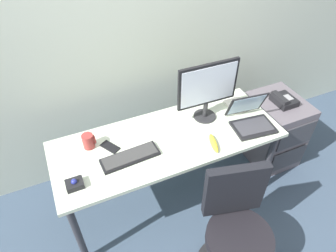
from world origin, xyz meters
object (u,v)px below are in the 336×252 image
at_px(paper_notepad, 236,105).
at_px(cell_phone, 110,147).
at_px(desk_phone, 284,100).
at_px(coffee_mug, 89,141).
at_px(file_cabinet, 273,130).
at_px(banana, 214,143).
at_px(office_chair, 235,234).
at_px(trackball_mouse, 75,184).
at_px(keyboard, 130,157).
at_px(monitor_main, 208,88).
at_px(laptop, 251,119).

height_order(paper_notepad, cell_phone, paper_notepad).
distance_m(desk_phone, paper_notepad, 0.46).
xyz_separation_m(desk_phone, coffee_mug, (-1.68, 0.10, 0.08)).
height_order(file_cabinet, banana, banana).
bearing_deg(desk_phone, office_chair, -141.22).
relative_size(office_chair, cell_phone, 6.60).
bearing_deg(desk_phone, trackball_mouse, -173.59).
bearing_deg(keyboard, paper_notepad, 11.31).
xyz_separation_m(paper_notepad, cell_phone, (-1.10, -0.04, -0.00)).
relative_size(coffee_mug, paper_notepad, 0.54).
bearing_deg(banana, monitor_main, 72.04).
relative_size(paper_notepad, banana, 1.09).
height_order(desk_phone, monitor_main, monitor_main).
relative_size(paper_notepad, cell_phone, 1.46).
relative_size(file_cabinet, paper_notepad, 3.29).
xyz_separation_m(file_cabinet, keyboard, (-1.46, -0.14, 0.41)).
bearing_deg(monitor_main, office_chair, -103.67).
bearing_deg(banana, coffee_mug, 156.87).
height_order(monitor_main, laptop, monitor_main).
bearing_deg(office_chair, file_cabinet, 39.13).
height_order(file_cabinet, cell_phone, cell_phone).
height_order(laptop, trackball_mouse, laptop).
xyz_separation_m(cell_phone, banana, (0.69, -0.28, 0.02)).
height_order(office_chair, coffee_mug, office_chair).
bearing_deg(laptop, office_chair, -128.25).
xyz_separation_m(coffee_mug, paper_notepad, (1.23, -0.03, -0.05)).
relative_size(monitor_main, keyboard, 1.17).
distance_m(desk_phone, keyboard, 1.46).
distance_m(laptop, cell_phone, 1.09).
height_order(file_cabinet, coffee_mug, coffee_mug).
height_order(file_cabinet, laptop, laptop).
bearing_deg(cell_phone, desk_phone, -31.82).
height_order(trackball_mouse, paper_notepad, trackball_mouse).
bearing_deg(banana, file_cabinet, 16.96).
xyz_separation_m(desk_phone, office_chair, (-0.96, -0.77, -0.29)).
distance_m(file_cabinet, paper_notepad, 0.61).
relative_size(desk_phone, keyboard, 0.48).
relative_size(file_cabinet, coffee_mug, 6.13).
xyz_separation_m(desk_phone, banana, (-0.86, -0.25, 0.04)).
height_order(file_cabinet, office_chair, office_chair).
distance_m(file_cabinet, office_chair, 1.25).
height_order(paper_notepad, banana, banana).
distance_m(office_chair, keyboard, 0.88).
distance_m(monitor_main, cell_phone, 0.84).
distance_m(laptop, coffee_mug, 1.23).
bearing_deg(laptop, cell_phone, 169.62).
bearing_deg(keyboard, cell_phone, 121.76).
bearing_deg(cell_phone, office_chair, -84.30).
distance_m(keyboard, cell_phone, 0.19).
bearing_deg(laptop, desk_phone, 18.51).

